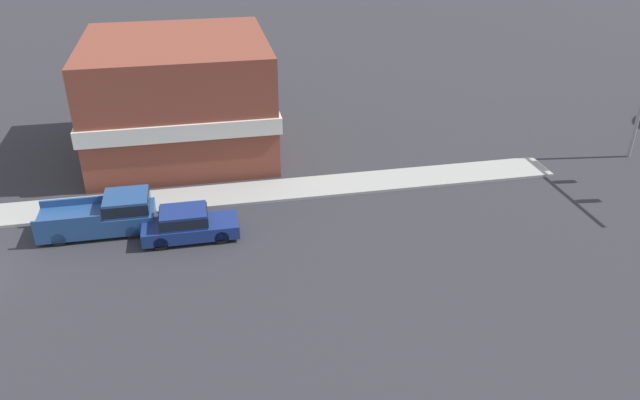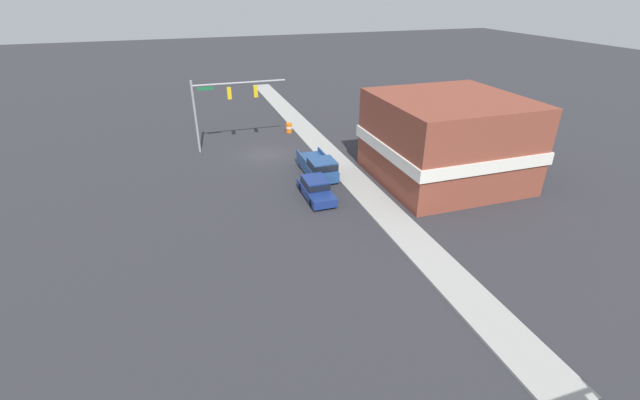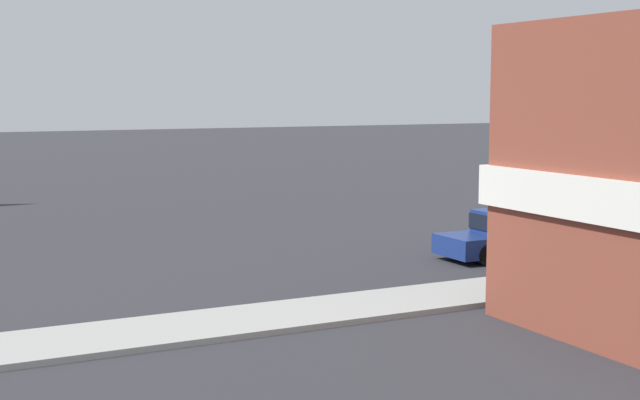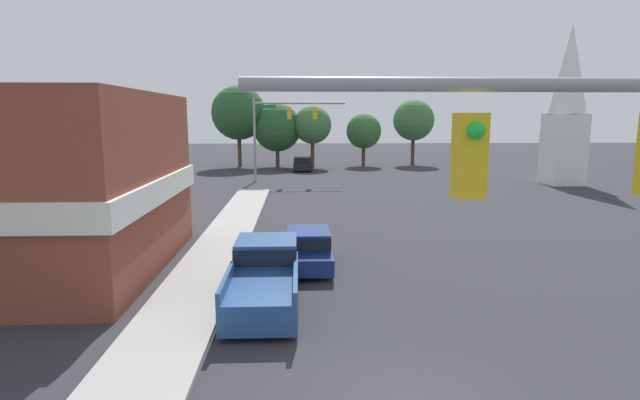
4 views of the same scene
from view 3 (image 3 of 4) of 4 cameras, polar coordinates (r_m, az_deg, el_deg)
car_lead at (r=28.59m, az=11.99°, el=-2.08°), size 1.78×4.37×1.48m
pickup_truck_parked at (r=30.00m, az=19.21°, el=-1.67°), size 2.08×5.25×1.79m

